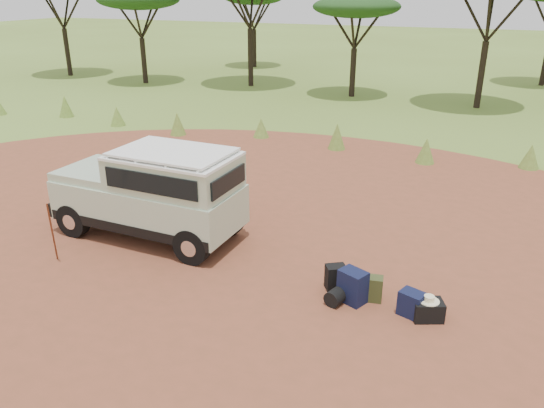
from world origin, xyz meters
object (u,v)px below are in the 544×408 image
at_px(safari_vehicle, 153,195).
at_px(backpack_olive, 373,289).
at_px(walking_staff, 52,232).
at_px(backpack_navy, 353,287).
at_px(backpack_black, 335,277).
at_px(duffel_navy, 411,304).
at_px(hard_case, 428,310).

distance_m(safari_vehicle, backpack_olive, 5.11).
height_order(walking_staff, backpack_navy, walking_staff).
height_order(backpack_black, backpack_navy, backpack_navy).
xyz_separation_m(duffel_navy, hard_case, (0.27, -0.01, -0.05)).
distance_m(backpack_olive, duffel_navy, 0.74).
height_order(duffel_navy, hard_case, duffel_navy).
distance_m(safari_vehicle, backpack_black, 4.39).
relative_size(walking_staff, duffel_navy, 3.19).
xyz_separation_m(safari_vehicle, duffel_navy, (5.71, -0.90, -0.77)).
xyz_separation_m(backpack_olive, hard_case, (0.98, -0.22, -0.06)).
height_order(walking_staff, backpack_olive, walking_staff).
bearing_deg(safari_vehicle, hard_case, -7.22).
distance_m(duffel_navy, hard_case, 0.27).
bearing_deg(backpack_black, backpack_olive, -40.78).
bearing_deg(duffel_navy, backpack_navy, -161.55).
bearing_deg(walking_staff, backpack_navy, -34.96).
distance_m(backpack_black, duffel_navy, 1.45).
bearing_deg(safari_vehicle, backpack_olive, -6.44).
height_order(walking_staff, backpack_black, walking_staff).
bearing_deg(walking_staff, backpack_olive, -33.76).
bearing_deg(backpack_black, hard_case, -43.34).
xyz_separation_m(safari_vehicle, backpack_navy, (4.68, -0.88, -0.69)).
height_order(safari_vehicle, duffel_navy, safari_vehicle).
bearing_deg(safari_vehicle, duffel_navy, -7.55).
bearing_deg(duffel_navy, walking_staff, -152.32).
relative_size(backpack_black, backpack_olive, 1.04).
xyz_separation_m(backpack_black, backpack_navy, (0.39, -0.29, 0.06)).
bearing_deg(hard_case, backpack_navy, 154.88).
xyz_separation_m(safari_vehicle, walking_staff, (-1.12, -1.83, -0.30)).
bearing_deg(backpack_navy, safari_vehicle, -166.74).
height_order(backpack_black, hard_case, backpack_black).
distance_m(backpack_navy, hard_case, 1.30).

